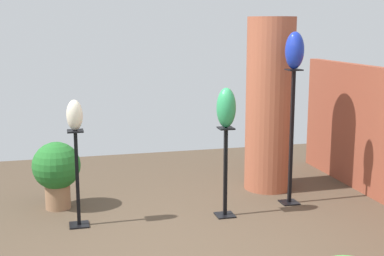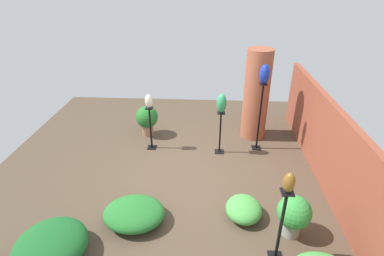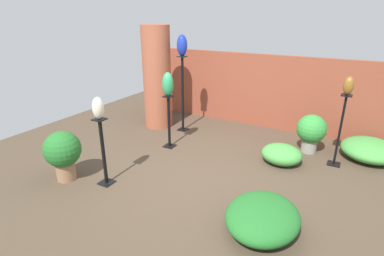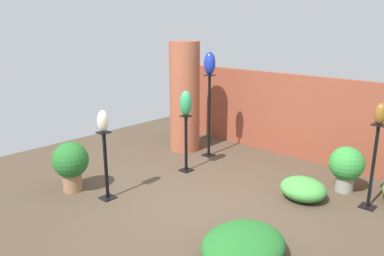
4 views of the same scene
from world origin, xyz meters
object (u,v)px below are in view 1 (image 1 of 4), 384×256
(pedestal_jade, at_px, (225,176))
(pedestal_cobalt, at_px, (291,142))
(art_vase_jade, at_px, (226,108))
(pedestal_ivory, at_px, (77,183))
(potted_plant_front_left, at_px, (57,169))
(art_vase_ivory, at_px, (75,115))
(brick_pillar, at_px, (270,105))
(art_vase_cobalt, at_px, (295,50))

(pedestal_jade, distance_m, pedestal_cobalt, 0.93)
(art_vase_jade, bearing_deg, pedestal_jade, -90.00)
(pedestal_ivory, relative_size, potted_plant_front_left, 1.32)
(art_vase_jade, bearing_deg, art_vase_ivory, -93.47)
(pedestal_jade, bearing_deg, pedestal_ivory, -93.47)
(brick_pillar, height_order, pedestal_ivory, brick_pillar)
(potted_plant_front_left, bearing_deg, brick_pillar, 92.86)
(brick_pillar, xyz_separation_m, pedestal_jade, (0.84, -0.83, -0.63))
(brick_pillar, xyz_separation_m, art_vase_jade, (0.84, -0.83, 0.12))
(pedestal_jade, bearing_deg, art_vase_ivory, -93.47)
(brick_pillar, bearing_deg, pedestal_jade, -44.99)
(art_vase_ivory, bearing_deg, pedestal_jade, 86.53)
(art_vase_jade, height_order, art_vase_cobalt, art_vase_cobalt)
(pedestal_cobalt, bearing_deg, art_vase_jade, -75.70)
(art_vase_cobalt, bearing_deg, brick_pillar, -178.02)
(pedestal_ivory, height_order, pedestal_cobalt, pedestal_cobalt)
(art_vase_ivory, height_order, art_vase_jade, art_vase_jade)
(art_vase_jade, xyz_separation_m, potted_plant_front_left, (-0.71, -1.76, -0.74))
(art_vase_jade, bearing_deg, pedestal_cobalt, 104.30)
(pedestal_cobalt, relative_size, art_vase_cobalt, 3.78)
(pedestal_cobalt, xyz_separation_m, art_vase_ivory, (0.12, -2.41, 0.44))
(pedestal_ivory, xyz_separation_m, pedestal_cobalt, (-0.12, 2.41, 0.27))
(pedestal_ivory, bearing_deg, potted_plant_front_left, -161.50)
(pedestal_ivory, relative_size, art_vase_cobalt, 2.44)
(brick_pillar, height_order, art_vase_cobalt, brick_pillar)
(pedestal_cobalt, height_order, art_vase_cobalt, art_vase_cobalt)
(brick_pillar, height_order, pedestal_jade, brick_pillar)
(pedestal_jade, distance_m, art_vase_jade, 0.75)
(potted_plant_front_left, bearing_deg, art_vase_ivory, 18.50)
(brick_pillar, relative_size, potted_plant_front_left, 2.80)
(art_vase_jade, relative_size, potted_plant_front_left, 0.55)
(pedestal_jade, distance_m, potted_plant_front_left, 1.89)
(art_vase_ivory, distance_m, potted_plant_front_left, 0.96)
(art_vase_ivory, bearing_deg, art_vase_jade, 86.53)
(pedestal_ivory, height_order, art_vase_cobalt, art_vase_cobalt)
(brick_pillar, xyz_separation_m, potted_plant_front_left, (0.13, -2.59, -0.62))
(art_vase_jade, bearing_deg, art_vase_cobalt, 104.30)
(art_vase_cobalt, xyz_separation_m, potted_plant_front_left, (-0.49, -2.61, -1.31))
(brick_pillar, distance_m, art_vase_cobalt, 0.93)
(pedestal_jade, height_order, art_vase_cobalt, art_vase_cobalt)
(pedestal_jade, height_order, pedestal_cobalt, pedestal_cobalt)
(pedestal_jade, distance_m, art_vase_ivory, 1.71)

